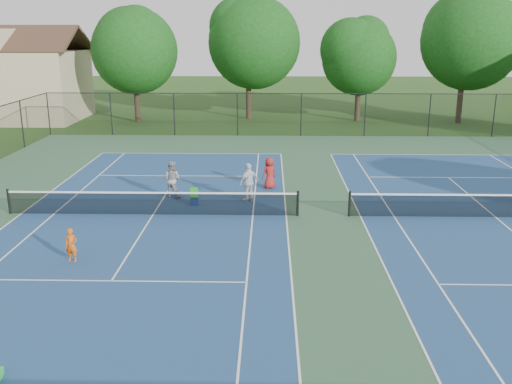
{
  "coord_description": "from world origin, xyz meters",
  "views": [
    {
      "loc": [
        -2.22,
        -22.18,
        7.42
      ],
      "look_at": [
        -2.73,
        -1.0,
        1.3
      ],
      "focal_mm": 40.0,
      "sensor_mm": 36.0,
      "label": 1
    }
  ],
  "objects_px": {
    "bystander_c": "(269,173)",
    "tree_back_a": "(134,46)",
    "tree_back_d": "(466,36)",
    "ball_hopper": "(194,193)",
    "tree_back_c": "(360,53)",
    "child_player": "(71,245)",
    "bystander_a": "(249,182)",
    "instructor": "(172,179)",
    "tree_back_b": "(248,38)",
    "ball_crate": "(194,201)",
    "clapboard_house": "(18,82)"
  },
  "relations": [
    {
      "from": "tree_back_c",
      "to": "ball_crate",
      "type": "relative_size",
      "value": 24.44
    },
    {
      "from": "tree_back_c",
      "to": "ball_hopper",
      "type": "distance_m",
      "value": 26.24
    },
    {
      "from": "tree_back_c",
      "to": "child_player",
      "type": "distance_m",
      "value": 33.25
    },
    {
      "from": "instructor",
      "to": "ball_hopper",
      "type": "distance_m",
      "value": 1.61
    },
    {
      "from": "bystander_c",
      "to": "child_player",
      "type": "bearing_deg",
      "value": 20.96
    },
    {
      "from": "tree_back_d",
      "to": "ball_hopper",
      "type": "xyz_separation_m",
      "value": [
        -18.48,
        -22.54,
        -6.29
      ]
    },
    {
      "from": "child_player",
      "to": "ball_hopper",
      "type": "relative_size",
      "value": 2.61
    },
    {
      "from": "tree_back_b",
      "to": "tree_back_c",
      "type": "relative_size",
      "value": 1.19
    },
    {
      "from": "tree_back_b",
      "to": "tree_back_d",
      "type": "bearing_deg",
      "value": -6.71
    },
    {
      "from": "instructor",
      "to": "bystander_c",
      "type": "distance_m",
      "value": 4.69
    },
    {
      "from": "tree_back_d",
      "to": "ball_crate",
      "type": "relative_size",
      "value": 30.17
    },
    {
      "from": "ball_hopper",
      "to": "bystander_c",
      "type": "bearing_deg",
      "value": 39.76
    },
    {
      "from": "instructor",
      "to": "tree_back_d",
      "type": "bearing_deg",
      "value": -115.7
    },
    {
      "from": "tree_back_c",
      "to": "tree_back_a",
      "type": "bearing_deg",
      "value": -176.82
    },
    {
      "from": "tree_back_d",
      "to": "tree_back_c",
      "type": "bearing_deg",
      "value": 172.87
    },
    {
      "from": "tree_back_d",
      "to": "ball_hopper",
      "type": "height_order",
      "value": "tree_back_d"
    },
    {
      "from": "tree_back_b",
      "to": "bystander_a",
      "type": "height_order",
      "value": "tree_back_b"
    },
    {
      "from": "child_player",
      "to": "instructor",
      "type": "distance_m",
      "value": 7.74
    },
    {
      "from": "child_player",
      "to": "ball_hopper",
      "type": "xyz_separation_m",
      "value": [
        3.22,
        6.36,
        -0.04
      ]
    },
    {
      "from": "tree_back_b",
      "to": "ball_hopper",
      "type": "relative_size",
      "value": 23.03
    },
    {
      "from": "tree_back_a",
      "to": "bystander_c",
      "type": "height_order",
      "value": "tree_back_a"
    },
    {
      "from": "child_player",
      "to": "bystander_a",
      "type": "bearing_deg",
      "value": 58.76
    },
    {
      "from": "tree_back_c",
      "to": "clapboard_house",
      "type": "height_order",
      "value": "tree_back_c"
    },
    {
      "from": "tree_back_d",
      "to": "ball_crate",
      "type": "height_order",
      "value": "tree_back_d"
    },
    {
      "from": "tree_back_c",
      "to": "clapboard_house",
      "type": "xyz_separation_m",
      "value": [
        -28.0,
        -0.0,
        -2.39
      ]
    },
    {
      "from": "tree_back_c",
      "to": "tree_back_d",
      "type": "distance_m",
      "value": 8.17
    },
    {
      "from": "ball_crate",
      "to": "tree_back_a",
      "type": "bearing_deg",
      "value": 108.46
    },
    {
      "from": "tree_back_d",
      "to": "ball_hopper",
      "type": "distance_m",
      "value": 29.82
    },
    {
      "from": "tree_back_a",
      "to": "tree_back_c",
      "type": "height_order",
      "value": "tree_back_a"
    },
    {
      "from": "clapboard_house",
      "to": "ball_hopper",
      "type": "bearing_deg",
      "value": -53.34
    },
    {
      "from": "tree_back_b",
      "to": "ball_crate",
      "type": "relative_size",
      "value": 29.19
    },
    {
      "from": "bystander_a",
      "to": "ball_hopper",
      "type": "bearing_deg",
      "value": -28.03
    },
    {
      "from": "bystander_c",
      "to": "tree_back_a",
      "type": "bearing_deg",
      "value": -94.96
    },
    {
      "from": "child_player",
      "to": "bystander_a",
      "type": "height_order",
      "value": "bystander_a"
    },
    {
      "from": "bystander_c",
      "to": "ball_hopper",
      "type": "height_order",
      "value": "bystander_c"
    },
    {
      "from": "tree_back_b",
      "to": "bystander_c",
      "type": "height_order",
      "value": "tree_back_b"
    },
    {
      "from": "instructor",
      "to": "bystander_a",
      "type": "bearing_deg",
      "value": -171.6
    },
    {
      "from": "instructor",
      "to": "ball_hopper",
      "type": "height_order",
      "value": "instructor"
    },
    {
      "from": "instructor",
      "to": "ball_crate",
      "type": "relative_size",
      "value": 4.91
    },
    {
      "from": "tree_back_c",
      "to": "child_player",
      "type": "height_order",
      "value": "tree_back_c"
    },
    {
      "from": "instructor",
      "to": "ball_crate",
      "type": "distance_m",
      "value": 1.72
    },
    {
      "from": "clapboard_house",
      "to": "bystander_a",
      "type": "bearing_deg",
      "value": -49.11
    },
    {
      "from": "bystander_a",
      "to": "ball_hopper",
      "type": "xyz_separation_m",
      "value": [
        -2.36,
        -0.58,
        -0.34
      ]
    },
    {
      "from": "bystander_a",
      "to": "clapboard_house",
      "type": "bearing_deg",
      "value": -90.89
    },
    {
      "from": "bystander_c",
      "to": "bystander_a",
      "type": "bearing_deg",
      "value": 33.66
    },
    {
      "from": "instructor",
      "to": "bystander_a",
      "type": "relative_size",
      "value": 0.97
    },
    {
      "from": "bystander_c",
      "to": "instructor",
      "type": "bearing_deg",
      "value": -13.29
    },
    {
      "from": "child_player",
      "to": "ball_crate",
      "type": "distance_m",
      "value": 7.14
    },
    {
      "from": "tree_back_d",
      "to": "child_player",
      "type": "xyz_separation_m",
      "value": [
        -21.7,
        -28.9,
        -6.26
      ]
    },
    {
      "from": "bystander_a",
      "to": "bystander_c",
      "type": "distance_m",
      "value": 2.32
    }
  ]
}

